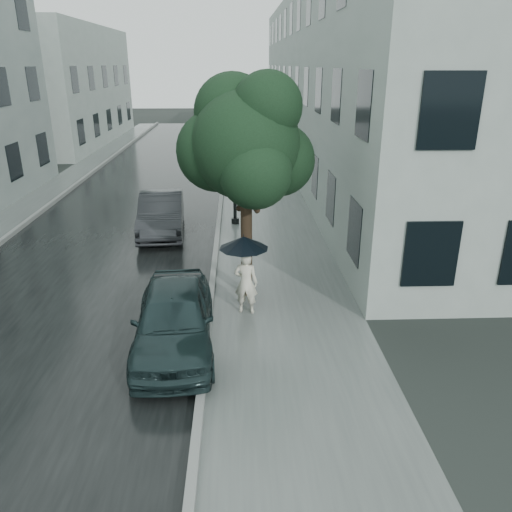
{
  "coord_description": "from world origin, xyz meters",
  "views": [
    {
      "loc": [
        -0.89,
        -8.48,
        5.47
      ],
      "look_at": [
        -0.48,
        2.29,
        1.3
      ],
      "focal_mm": 35.0,
      "sensor_mm": 36.0,
      "label": 1
    }
  ],
  "objects_px": {
    "lamp_post": "(230,144)",
    "pedestrian": "(246,283)",
    "car_far": "(161,213)",
    "street_tree": "(246,143)",
    "car_near": "(174,318)"
  },
  "relations": [
    {
      "from": "lamp_post",
      "to": "pedestrian",
      "type": "bearing_deg",
      "value": -89.99
    },
    {
      "from": "lamp_post",
      "to": "car_far",
      "type": "distance_m",
      "value": 3.35
    },
    {
      "from": "pedestrian",
      "to": "car_far",
      "type": "bearing_deg",
      "value": -54.73
    },
    {
      "from": "lamp_post",
      "to": "car_far",
      "type": "bearing_deg",
      "value": -162.1
    },
    {
      "from": "street_tree",
      "to": "car_far",
      "type": "height_order",
      "value": "street_tree"
    },
    {
      "from": "pedestrian",
      "to": "car_near",
      "type": "distance_m",
      "value": 2.11
    },
    {
      "from": "street_tree",
      "to": "car_far",
      "type": "relative_size",
      "value": 1.31
    },
    {
      "from": "car_far",
      "to": "lamp_post",
      "type": "bearing_deg",
      "value": 16.35
    },
    {
      "from": "street_tree",
      "to": "car_near",
      "type": "bearing_deg",
      "value": -120.33
    },
    {
      "from": "street_tree",
      "to": "car_near",
      "type": "relative_size",
      "value": 1.37
    },
    {
      "from": "lamp_post",
      "to": "car_near",
      "type": "xyz_separation_m",
      "value": [
        -1.07,
        -8.49,
        -2.2
      ]
    },
    {
      "from": "pedestrian",
      "to": "street_tree",
      "type": "relative_size",
      "value": 0.28
    },
    {
      "from": "car_near",
      "to": "car_far",
      "type": "height_order",
      "value": "car_far"
    },
    {
      "from": "street_tree",
      "to": "car_far",
      "type": "distance_m",
      "value": 6.49
    },
    {
      "from": "pedestrian",
      "to": "street_tree",
      "type": "bearing_deg",
      "value": -81.31
    }
  ]
}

